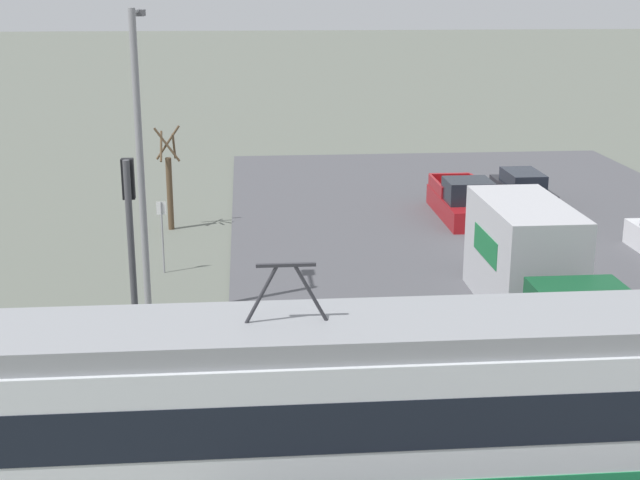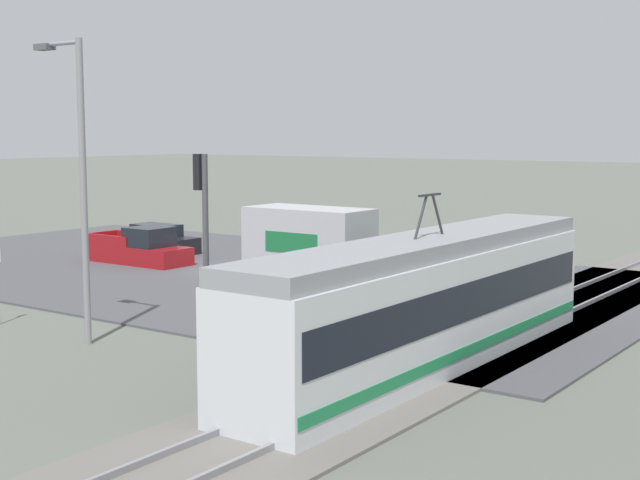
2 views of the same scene
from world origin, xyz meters
name	(u,v)px [view 1 (image 1 of 2)]	position (x,y,z in m)	size (l,w,h in m)	color
ground_plane	(515,250)	(0.00, 0.00, 0.00)	(320.00, 320.00, 0.00)	#60665B
road_surface	(515,249)	(0.00, 0.00, 0.04)	(21.03, 38.51, 0.08)	#4C4C51
light_rail_tram	(288,408)	(9.22, 15.48, 1.74)	(15.04, 2.58, 4.56)	silver
box_truck	(535,271)	(1.63, 7.13, 1.56)	(2.37, 8.60, 3.21)	#0C4723
pickup_truck	(464,202)	(0.84, -4.59, 0.74)	(2.00, 5.38, 1.76)	maroon
sedan_car_1	(522,190)	(-2.36, -6.81, 0.68)	(1.71, 4.72, 1.46)	black
traffic_light_pole	(131,245)	(12.63, 10.58, 3.65)	(0.28, 0.47, 5.68)	#47474C
street_tree	(169,183)	(12.94, -4.09, 1.90)	(1.00, 0.83, 4.17)	brown
street_lamp_near_crossing	(140,148)	(12.84, 5.87, 5.10)	(0.36, 1.95, 8.92)	gray
no_parking_sign	(162,230)	(12.76, 1.56, 1.51)	(0.32, 0.08, 2.49)	gray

